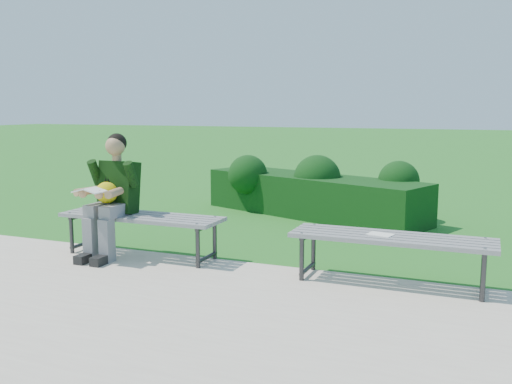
{
  "coord_description": "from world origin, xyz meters",
  "views": [
    {
      "loc": [
        2.09,
        -5.28,
        1.61
      ],
      "look_at": [
        -0.01,
        -0.12,
        0.78
      ],
      "focal_mm": 40.0,
      "sensor_mm": 36.0,
      "label": 1
    }
  ],
  "objects_px": {
    "bench_right": "(391,242)",
    "paper_sheet": "(380,234)",
    "hedge": "(313,191)",
    "bench_left": "(141,220)",
    "seated_boy": "(112,192)"
  },
  "relations": [
    {
      "from": "seated_boy",
      "to": "paper_sheet",
      "type": "bearing_deg",
      "value": 1.81
    },
    {
      "from": "seated_boy",
      "to": "paper_sheet",
      "type": "relative_size",
      "value": 5.25
    },
    {
      "from": "hedge",
      "to": "bench_right",
      "type": "bearing_deg",
      "value": -61.91
    },
    {
      "from": "bench_right",
      "to": "seated_boy",
      "type": "distance_m",
      "value": 2.96
    },
    {
      "from": "bench_right",
      "to": "paper_sheet",
      "type": "xyz_separation_m",
      "value": [
        -0.1,
        0.0,
        0.06
      ]
    },
    {
      "from": "paper_sheet",
      "to": "hedge",
      "type": "bearing_deg",
      "value": 116.61
    },
    {
      "from": "bench_left",
      "to": "seated_boy",
      "type": "height_order",
      "value": "seated_boy"
    },
    {
      "from": "hedge",
      "to": "seated_boy",
      "type": "bearing_deg",
      "value": -112.78
    },
    {
      "from": "hedge",
      "to": "paper_sheet",
      "type": "relative_size",
      "value": 14.5
    },
    {
      "from": "bench_right",
      "to": "paper_sheet",
      "type": "distance_m",
      "value": 0.12
    },
    {
      "from": "hedge",
      "to": "paper_sheet",
      "type": "bearing_deg",
      "value": -63.39
    },
    {
      "from": "bench_left",
      "to": "seated_boy",
      "type": "bearing_deg",
      "value": -162.72
    },
    {
      "from": "bench_left",
      "to": "seated_boy",
      "type": "relative_size",
      "value": 1.37
    },
    {
      "from": "hedge",
      "to": "bench_right",
      "type": "xyz_separation_m",
      "value": [
        1.63,
        -3.05,
        0.04
      ]
    },
    {
      "from": "hedge",
      "to": "bench_left",
      "type": "height_order",
      "value": "hedge"
    }
  ]
}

